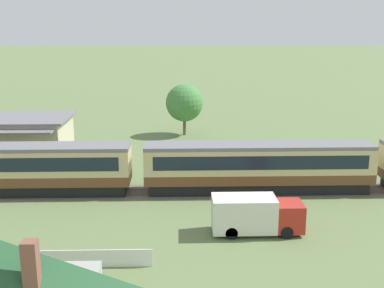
# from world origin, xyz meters

# --- Properties ---
(passenger_train) EXTENTS (96.34, 2.97, 3.96)m
(passenger_train) POSITION_xyz_m (-18.18, -0.92, 2.20)
(passenger_train) COLOR brown
(passenger_train) RESTS_ON ground_plane
(railway_track) EXTENTS (135.17, 3.60, 0.04)m
(railway_track) POSITION_xyz_m (-22.30, -0.92, 0.01)
(railway_track) COLOR #665B51
(railway_track) RESTS_ON ground_plane
(station_building) EXTENTS (11.77, 8.69, 4.30)m
(station_building) POSITION_xyz_m (-41.58, 9.51, 2.18)
(station_building) COLOR beige
(station_building) RESTS_ON ground_plane
(delivery_truck_red) EXTENTS (5.87, 2.13, 2.43)m
(delivery_truck_red) POSITION_xyz_m (-19.93, -9.04, 1.26)
(delivery_truck_red) COLOR #B2281E
(delivery_truck_red) RESTS_ON ground_plane
(yard_tree_0) EXTENTS (4.56, 4.56, 6.28)m
(yard_tree_0) POSITION_xyz_m (-24.10, 20.15, 3.99)
(yard_tree_0) COLOR brown
(yard_tree_0) RESTS_ON ground_plane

